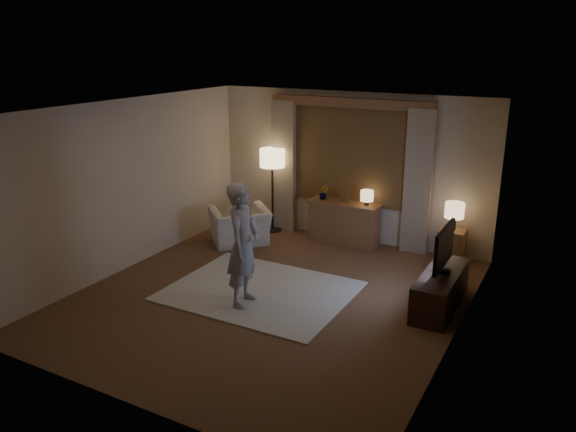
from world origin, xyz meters
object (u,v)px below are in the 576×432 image
Objects in this scene: sideboard at (344,224)px; armchair at (240,226)px; tv_stand at (440,290)px; side_table at (451,246)px; person at (243,245)px.

sideboard reaches higher than armchair.
sideboard is at bearing 141.05° from tv_stand.
side_table is (3.46, 0.85, -0.03)m from armchair.
person reaches higher than tv_stand.
sideboard is at bearing 178.47° from side_table.
sideboard is at bearing -14.71° from person.
side_table reaches higher than tv_stand.
person is at bearing -126.69° from side_table.
person is at bearing -94.55° from sideboard.
side_table is 1.68m from tv_stand.
armchair is at bearing -150.43° from sideboard.
tv_stand is 0.84× the size of person.
tv_stand is at bearing -73.78° from person.
person is (1.36, -1.97, 0.54)m from armchair.
sideboard is at bearing 163.19° from armchair.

